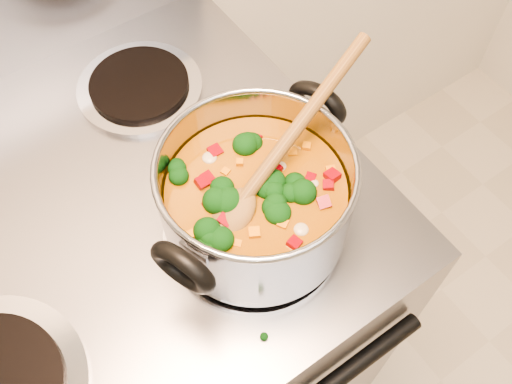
{
  "coord_description": "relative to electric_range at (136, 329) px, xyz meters",
  "views": [
    {
      "loc": [
        -0.07,
        0.72,
        1.57
      ],
      "look_at": [
        0.14,
        1.01,
        1.01
      ],
      "focal_mm": 40.0,
      "sensor_mm": 36.0,
      "label": 1
    }
  ],
  "objects": [
    {
      "name": "electric_range",
      "position": [
        0.0,
        0.0,
        0.0
      ],
      "size": [
        0.76,
        0.68,
        1.08
      ],
      "color": "gray",
      "rests_on": "ground"
    },
    {
      "name": "stockpot",
      "position": [
        0.19,
        -0.15,
        0.53
      ],
      "size": [
        0.29,
        0.23,
        0.14
      ],
      "rotation": [
        0.0,
        0.0,
        0.36
      ],
      "color": "#96979E",
      "rests_on": "electric_range"
    },
    {
      "name": "wooden_spoon",
      "position": [
        0.2,
        -0.15,
        0.57
      ],
      "size": [
        0.29,
        0.11,
        0.11
      ],
      "rotation": [
        0.0,
        0.0,
        0.28
      ],
      "color": "brown",
      "rests_on": "stockpot"
    },
    {
      "name": "cooktop_crumbs",
      "position": [
        0.2,
        -0.18,
        0.46
      ],
      "size": [
        0.2,
        0.33,
        0.01
      ],
      "color": "black",
      "rests_on": "electric_range"
    }
  ]
}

